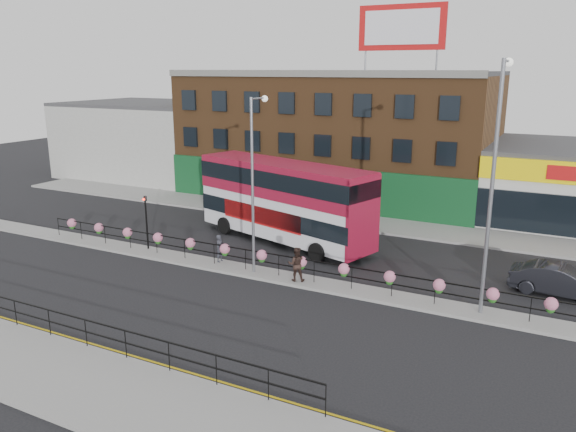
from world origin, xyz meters
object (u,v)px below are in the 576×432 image
at_px(car, 560,280).
at_px(pedestrian_a, 220,248).
at_px(double_decker_bus, 284,194).
at_px(lamp_column_east, 495,167).
at_px(pedestrian_b, 296,264).
at_px(lamp_column_west, 255,171).

height_order(car, pedestrian_a, pedestrian_a).
xyz_separation_m(double_decker_bus, lamp_column_east, (12.66, -5.39, 3.47)).
xyz_separation_m(car, pedestrian_b, (-11.83, -4.38, 0.29)).
xyz_separation_m(lamp_column_west, lamp_column_east, (11.42, 0.19, 1.04)).
relative_size(pedestrian_b, lamp_column_east, 0.16).
relative_size(double_decker_bus, car, 2.76).
height_order(pedestrian_a, lamp_column_east, lamp_column_east).
bearing_deg(pedestrian_a, car, -74.96).
distance_m(double_decker_bus, pedestrian_a, 5.81).
distance_m(car, pedestrian_b, 12.62).
xyz_separation_m(car, pedestrian_a, (-16.88, -3.70, 0.17)).
xyz_separation_m(pedestrian_b, lamp_column_west, (-2.55, 0.35, 4.48)).
relative_size(pedestrian_a, lamp_column_east, 0.14).
xyz_separation_m(double_decker_bus, car, (15.63, -1.55, -2.33)).
distance_m(double_decker_bus, lamp_column_west, 6.21).
bearing_deg(lamp_column_west, pedestrian_a, 172.35).
bearing_deg(pedestrian_b, lamp_column_east, 160.98).
bearing_deg(pedestrian_a, lamp_column_west, -94.96).
bearing_deg(car, pedestrian_b, 113.73).
height_order(pedestrian_b, lamp_column_east, lamp_column_east).
bearing_deg(pedestrian_b, lamp_column_west, -30.21).
bearing_deg(car, double_decker_bus, 87.78).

